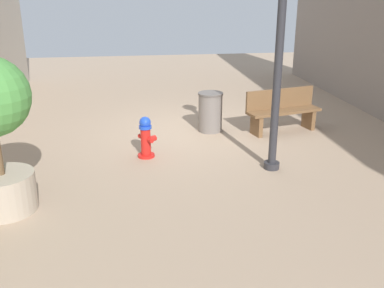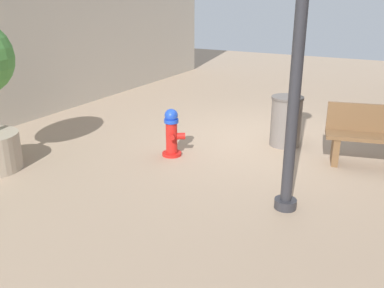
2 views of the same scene
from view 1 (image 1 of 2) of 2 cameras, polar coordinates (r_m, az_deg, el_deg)
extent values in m
plane|color=tan|center=(9.89, -0.19, 1.66)|extent=(23.40, 23.40, 0.00)
cylinder|color=red|center=(8.47, -5.99, -1.50)|extent=(0.32, 0.32, 0.05)
cylinder|color=red|center=(8.37, -6.06, 0.33)|extent=(0.19, 0.19, 0.52)
cylinder|color=blue|center=(8.27, -6.13, 2.23)|extent=(0.24, 0.24, 0.06)
sphere|color=blue|center=(8.25, -6.16, 2.83)|extent=(0.22, 0.22, 0.22)
cylinder|color=red|center=(8.46, -6.63, 0.97)|extent=(0.14, 0.16, 0.09)
cylinder|color=red|center=(8.24, -5.51, 0.50)|extent=(0.14, 0.16, 0.09)
cylinder|color=red|center=(8.44, -5.21, 0.71)|extent=(0.18, 0.17, 0.11)
cube|color=brown|center=(10.41, 14.97, 3.20)|extent=(0.19, 0.41, 0.45)
cube|color=brown|center=(9.68, 8.42, 2.41)|extent=(0.19, 0.41, 0.45)
cube|color=brown|center=(9.96, 11.92, 4.23)|extent=(1.77, 0.83, 0.06)
cube|color=brown|center=(10.05, 11.43, 5.88)|extent=(1.68, 0.46, 0.44)
cylinder|color=tan|center=(6.94, -23.36, -5.79)|extent=(0.91, 0.91, 0.57)
cylinder|color=#2D2D33|center=(8.01, 10.35, -2.75)|extent=(0.28, 0.28, 0.12)
cylinder|color=#2D2D33|center=(7.53, 11.14, 9.07)|extent=(0.14, 0.14, 3.22)
cylinder|color=slate|center=(9.82, 2.40, 4.08)|extent=(0.53, 0.53, 0.84)
cylinder|color=#5B5551|center=(9.71, 2.44, 6.59)|extent=(0.56, 0.56, 0.04)
camera|label=2|loc=(4.35, 50.03, 5.63)|focal=39.30mm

